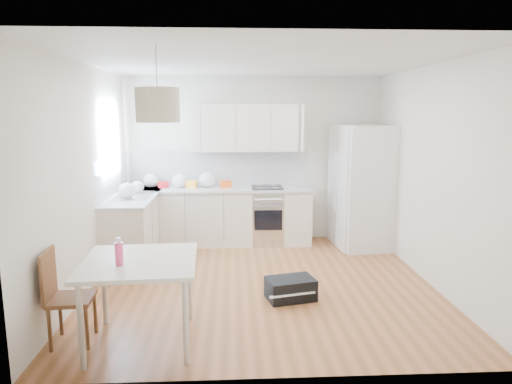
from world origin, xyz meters
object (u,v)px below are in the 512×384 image
refrigerator (363,187)px  gym_bag (291,289)px  dining_table (140,269)px  dining_chair (72,297)px

refrigerator → gym_bag: bearing=-129.3°
dining_table → gym_bag: 1.86m
dining_chair → gym_bag: 2.34m
refrigerator → dining_chair: (-3.55, -2.96, -0.52)m
gym_bag → dining_table: bearing=-161.9°
dining_chair → gym_bag: bearing=18.8°
dining_table → dining_chair: (-0.64, 0.03, -0.26)m
refrigerator → dining_chair: size_ratio=2.15×
dining_chair → gym_bag: dining_chair is taller
refrigerator → gym_bag: size_ratio=3.61×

